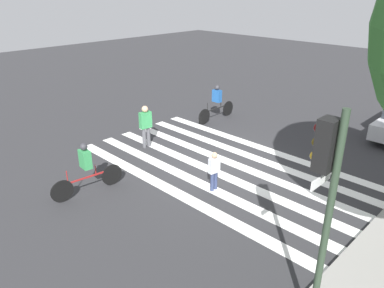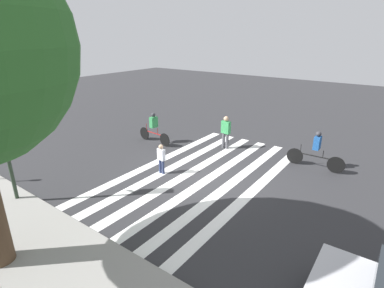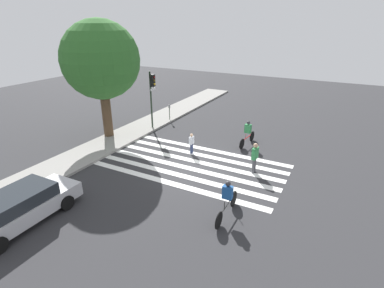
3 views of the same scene
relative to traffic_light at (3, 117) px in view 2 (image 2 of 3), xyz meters
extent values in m
plane|color=#2D2D30|center=(-3.89, -5.30, -2.95)|extent=(60.00, 60.00, 0.00)
cube|color=gray|center=(-3.89, 0.95, -2.88)|extent=(36.00, 2.50, 0.14)
cube|color=white|center=(-6.21, -5.30, -2.95)|extent=(0.42, 10.00, 0.01)
cube|color=white|center=(-5.28, -5.30, -2.95)|extent=(0.42, 10.00, 0.01)
cube|color=white|center=(-4.35, -5.30, -2.95)|extent=(0.42, 10.00, 0.01)
cube|color=white|center=(-3.43, -5.30, -2.95)|extent=(0.42, 10.00, 0.01)
cube|color=white|center=(-2.50, -5.30, -2.95)|extent=(0.42, 10.00, 0.01)
cube|color=white|center=(-1.57, -5.30, -2.95)|extent=(0.42, 10.00, 0.01)
cylinder|color=#283828|center=(0.00, 0.13, -0.85)|extent=(0.12, 0.12, 4.22)
cube|color=black|center=(0.00, -0.08, 0.64)|extent=(0.32, 0.26, 0.84)
cube|color=silver|center=(0.00, -0.08, 0.04)|extent=(0.60, 0.02, 0.16)
sphere|color=#590F0F|center=(0.00, -0.24, 0.87)|extent=(0.15, 0.15, 0.15)
sphere|color=#59470F|center=(0.00, -0.24, 0.64)|extent=(0.15, 0.15, 0.15)
sphere|color=gold|center=(0.00, -0.24, 0.41)|extent=(0.15, 0.15, 0.15)
cylinder|color=#4C4C51|center=(-3.26, -8.54, -2.56)|extent=(0.15, 0.15, 0.79)
cylinder|color=#4C4C51|center=(-3.05, -8.54, -2.56)|extent=(0.15, 0.15, 0.79)
cube|color=#338C4C|center=(-3.16, -8.54, -1.86)|extent=(0.48, 0.27, 0.62)
sphere|color=tan|center=(-3.16, -8.54, -1.42)|extent=(0.25, 0.25, 0.25)
cylinder|color=navy|center=(-2.59, -4.47, -2.66)|extent=(0.11, 0.11, 0.60)
cylinder|color=navy|center=(-2.43, -4.47, -2.66)|extent=(0.11, 0.11, 0.60)
cube|color=silver|center=(-2.51, -4.47, -2.12)|extent=(0.37, 0.20, 0.47)
sphere|color=tan|center=(-2.51, -4.47, -1.79)|extent=(0.19, 0.19, 0.19)
cylinder|color=black|center=(-6.60, -8.70, -2.60)|extent=(0.71, 0.05, 0.71)
cylinder|color=black|center=(-8.29, -8.72, -2.60)|extent=(0.71, 0.05, 0.71)
cube|color=black|center=(-7.44, -8.71, -2.41)|extent=(1.44, 0.06, 0.04)
cylinder|color=black|center=(-7.74, -8.71, -2.25)|extent=(0.03, 0.03, 0.32)
cylinder|color=black|center=(-6.81, -8.70, -2.21)|extent=(0.03, 0.03, 0.40)
cube|color=#1E5199|center=(-7.44, -8.71, -1.81)|extent=(0.25, 0.40, 0.55)
sphere|color=#333338|center=(-7.44, -8.71, -1.42)|extent=(0.22, 0.22, 0.22)
cylinder|color=black|center=(1.07, -7.11, -2.61)|extent=(0.68, 0.11, 0.68)
cylinder|color=black|center=(-0.51, -6.96, -2.61)|extent=(0.68, 0.11, 0.68)
cube|color=maroon|center=(0.28, -7.04, -2.43)|extent=(1.35, 0.17, 0.04)
cylinder|color=maroon|center=(0.00, -7.01, -2.27)|extent=(0.03, 0.03, 0.32)
cylinder|color=maroon|center=(0.88, -7.09, -2.23)|extent=(0.03, 0.03, 0.40)
cube|color=#338C4C|center=(0.28, -7.04, -1.83)|extent=(0.28, 0.42, 0.55)
sphere|color=#333338|center=(0.28, -7.04, -1.44)|extent=(0.22, 0.22, 0.22)
cylinder|color=black|center=(-10.13, -2.53, -2.63)|extent=(0.64, 0.21, 0.64)
camera|label=1|loc=(5.07, 2.12, 2.86)|focal=35.00mm
camera|label=2|loc=(-10.13, 3.84, 2.45)|focal=28.00mm
camera|label=3|loc=(-17.14, -12.24, 4.51)|focal=28.00mm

